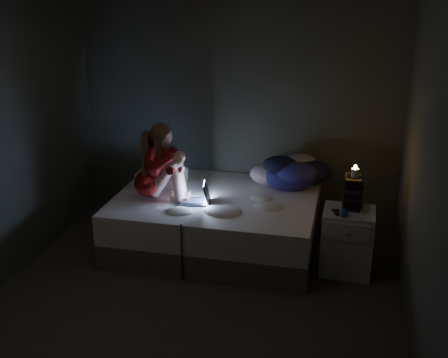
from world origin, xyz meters
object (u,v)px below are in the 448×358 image
(candle, at_px, (355,173))
(phone, at_px, (337,212))
(bed, at_px, (216,221))
(nightstand, at_px, (347,241))
(woman, at_px, (149,161))
(laptop, at_px, (193,192))

(candle, relative_size, phone, 0.57)
(bed, relative_size, nightstand, 3.23)
(woman, bearing_deg, nightstand, -10.23)
(laptop, height_order, candle, candle)
(bed, xyz_separation_m, woman, (-0.64, -0.20, 0.68))
(woman, distance_m, nightstand, 2.09)
(nightstand, height_order, candle, candle)
(nightstand, bearing_deg, bed, 171.16)
(laptop, height_order, nightstand, laptop)
(laptop, xyz_separation_m, phone, (1.43, -0.10, -0.04))
(nightstand, distance_m, phone, 0.35)
(woman, xyz_separation_m, laptop, (0.46, -0.02, -0.28))
(laptop, distance_m, candle, 1.59)
(laptop, relative_size, nightstand, 0.50)
(candle, bearing_deg, phone, -131.11)
(candle, bearing_deg, bed, 172.83)
(laptop, distance_m, nightstand, 1.58)
(nightstand, bearing_deg, phone, -141.89)
(bed, relative_size, candle, 25.65)
(woman, height_order, phone, woman)
(woman, relative_size, phone, 5.68)
(laptop, relative_size, candle, 4.00)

